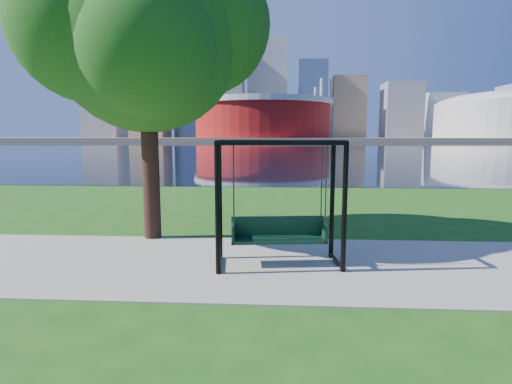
{
  "coord_description": "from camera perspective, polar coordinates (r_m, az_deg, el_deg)",
  "views": [
    {
      "loc": [
        0.32,
        -8.27,
        2.56
      ],
      "look_at": [
        -0.17,
        0.0,
        1.41
      ],
      "focal_mm": 28.0,
      "sensor_mm": 36.0,
      "label": 1
    }
  ],
  "objects": [
    {
      "name": "path",
      "position": [
        8.19,
        1.01,
        -10.25
      ],
      "size": [
        120.0,
        4.0,
        0.03
      ],
      "primitive_type": "cube",
      "color": "#9E937F",
      "rests_on": "ground"
    },
    {
      "name": "swing",
      "position": [
        7.87,
        3.25,
        -2.02
      ],
      "size": [
        2.55,
        1.31,
        2.5
      ],
      "rotation": [
        0.0,
        0.0,
        0.11
      ],
      "color": "black",
      "rests_on": "ground"
    },
    {
      "name": "ground",
      "position": [
        8.67,
        1.15,
        -9.31
      ],
      "size": [
        900.0,
        900.0,
        0.0
      ],
      "primitive_type": "plane",
      "color": "#1E5114",
      "rests_on": "ground"
    },
    {
      "name": "park_tree",
      "position": [
        10.63,
        -15.66,
        21.34
      ],
      "size": [
        5.89,
        5.32,
        7.32
      ],
      "color": "black",
      "rests_on": "ground"
    },
    {
      "name": "far_bank",
      "position": [
        314.28,
        3.35,
        7.59
      ],
      "size": [
        900.0,
        228.0,
        2.0
      ],
      "primitive_type": "cube",
      "color": "#937F60",
      "rests_on": "ground"
    },
    {
      "name": "river",
      "position": [
        110.3,
        3.23,
        6.55
      ],
      "size": [
        900.0,
        180.0,
        0.02
      ],
      "primitive_type": "cube",
      "color": "black",
      "rests_on": "ground"
    },
    {
      "name": "stadium",
      "position": [
        243.77,
        0.97,
        10.63
      ],
      "size": [
        83.0,
        83.0,
        32.0
      ],
      "color": "maroon",
      "rests_on": "far_bank"
    },
    {
      "name": "skyline",
      "position": [
        329.39,
        2.64,
        13.68
      ],
      "size": [
        392.0,
        66.0,
        96.5
      ],
      "color": "gray",
      "rests_on": "far_bank"
    }
  ]
}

